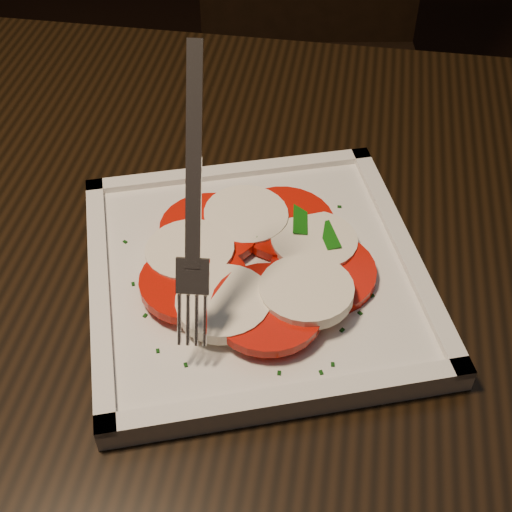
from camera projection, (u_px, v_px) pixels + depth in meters
name	position (u px, v px, depth m)	size (l,w,h in m)	color
ground	(151.00, 467.00, 1.28)	(6.00, 6.00, 0.00)	black
table	(165.00, 344.00, 0.66)	(1.25, 0.88, 0.75)	black
chair	(312.00, 34.00, 1.31)	(0.46, 0.46, 0.93)	black
plate	(256.00, 275.00, 0.58)	(0.26, 0.26, 0.01)	white
caprese_salad	(256.00, 261.00, 0.57)	(0.21, 0.20, 0.03)	red
fork	(196.00, 187.00, 0.47)	(0.04, 0.10, 0.18)	white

